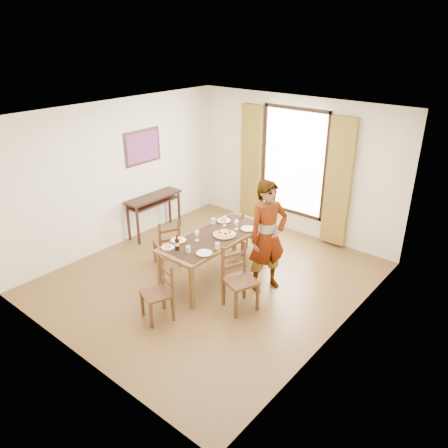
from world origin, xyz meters
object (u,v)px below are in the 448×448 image
Objects in this scene: man at (268,237)px; pasta_platter at (225,233)px; dining_table at (215,239)px; console_table at (154,201)px.

man is 0.75m from pasta_platter.
dining_table is 1.10× the size of man.
dining_table is 0.19m from pasta_platter.
pasta_platter reaches higher than dining_table.
man reaches higher than console_table.
pasta_platter is (2.15, -0.40, 0.12)m from console_table.
console_table is 0.60× the size of dining_table.
pasta_platter reaches higher than console_table.
dining_table is at bearing -13.73° from console_table.
dining_table is 4.97× the size of pasta_platter.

